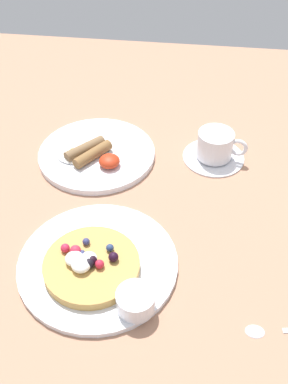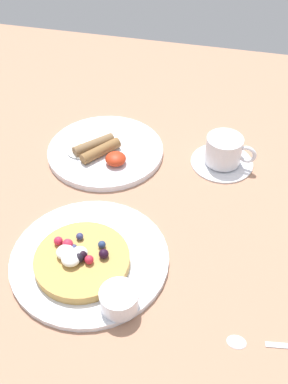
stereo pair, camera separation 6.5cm
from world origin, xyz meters
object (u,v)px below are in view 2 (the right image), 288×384
Objects in this scene: breakfast_plate at (106,151)px; coffee_cup at (225,150)px; pancake_plate at (90,259)px; syrup_ramekin at (119,299)px; coffee_saucer at (222,162)px; teaspoon at (256,343)px.

coffee_cup reaches higher than breakfast_plate.
pancake_plate is at bearing -121.18° from coffee_cup.
syrup_ramekin is 0.57× the size of coffee_cup.
syrup_ramekin is 39.53cm from coffee_saucer.
teaspoon is (20.18, -0.78, -2.42)cm from syrup_ramekin.
coffee_cup is at bearing 5.96° from breakfast_plate.
syrup_ramekin reaches higher than pancake_plate.
coffee_cup reaches higher than coffee_saucer.
breakfast_plate reaches higher than teaspoon.
teaspoon is (27.49, -8.36, -0.27)cm from pancake_plate.
syrup_ramekin is 20.34cm from teaspoon.
teaspoon is at bearing -76.47° from coffee_saucer.
coffee_cup is 39.89cm from teaspoon.
breakfast_plate is 24.67cm from coffee_cup.
coffee_saucer is at bearing 6.07° from breakfast_plate.
pancake_plate is 2.54× the size of coffee_cup.
breakfast_plate reaches higher than pancake_plate.
breakfast_plate is 24.32cm from coffee_saucer.
coffee_saucer is 3.26cm from coffee_cup.
breakfast_plate is at bearing -173.93° from coffee_saucer.
coffee_cup is at bearing 103.30° from teaspoon.
coffee_cup reaches higher than pancake_plate.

